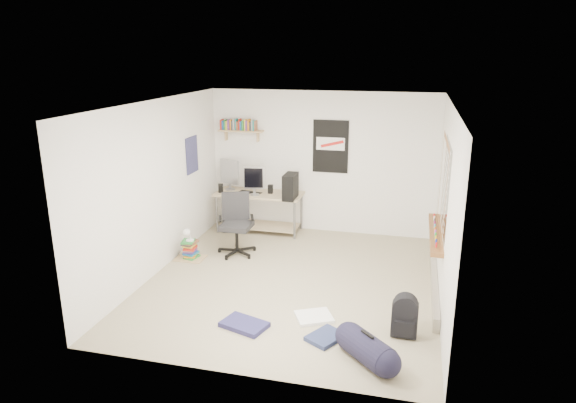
% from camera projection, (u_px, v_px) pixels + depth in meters
% --- Properties ---
extents(floor, '(4.00, 4.50, 0.01)m').
position_uv_depth(floor, '(292.00, 282.00, 7.29)').
color(floor, gray).
rests_on(floor, ground).
extents(ceiling, '(4.00, 4.50, 0.01)m').
position_uv_depth(ceiling, '(292.00, 103.00, 6.57)').
color(ceiling, white).
rests_on(ceiling, ground).
extents(back_wall, '(4.00, 0.01, 2.50)m').
position_uv_depth(back_wall, '(322.00, 163.00, 9.03)').
color(back_wall, silver).
rests_on(back_wall, ground).
extents(left_wall, '(0.01, 4.50, 2.50)m').
position_uv_depth(left_wall, '(157.00, 188.00, 7.40)').
color(left_wall, silver).
rests_on(left_wall, ground).
extents(right_wall, '(0.01, 4.50, 2.50)m').
position_uv_depth(right_wall, '(446.00, 208.00, 6.46)').
color(right_wall, silver).
rests_on(right_wall, ground).
extents(desk, '(1.55, 0.70, 0.70)m').
position_uv_depth(desk, '(260.00, 211.00, 9.24)').
color(desk, tan).
rests_on(desk, floor).
extents(monitor_left, '(0.41, 0.23, 0.44)m').
position_uv_depth(monitor_left, '(230.00, 179.00, 9.26)').
color(monitor_left, '#9B9A9F').
rests_on(monitor_left, desk).
extents(monitor_right, '(0.37, 0.15, 0.39)m').
position_uv_depth(monitor_right, '(254.00, 185.00, 8.92)').
color(monitor_right, '#A8A8AD').
rests_on(monitor_right, desk).
extents(pc_tower, '(0.20, 0.42, 0.44)m').
position_uv_depth(pc_tower, '(290.00, 186.00, 8.75)').
color(pc_tower, black).
rests_on(pc_tower, desk).
extents(keyboard, '(0.44, 0.23, 0.02)m').
position_uv_depth(keyboard, '(250.00, 193.00, 9.14)').
color(keyboard, black).
rests_on(keyboard, desk).
extents(speaker_left, '(0.11, 0.11, 0.17)m').
position_uv_depth(speaker_left, '(221.00, 189.00, 9.14)').
color(speaker_left, black).
rests_on(speaker_left, desk).
extents(speaker_right, '(0.09, 0.09, 0.17)m').
position_uv_depth(speaker_right, '(270.00, 189.00, 9.08)').
color(speaker_right, black).
rests_on(speaker_right, desk).
extents(office_chair, '(0.83, 0.83, 0.98)m').
position_uv_depth(office_chair, '(236.00, 225.00, 8.15)').
color(office_chair, '#252427').
rests_on(office_chair, floor).
extents(wall_shelf, '(0.80, 0.22, 0.24)m').
position_uv_depth(wall_shelf, '(241.00, 131.00, 9.11)').
color(wall_shelf, tan).
rests_on(wall_shelf, back_wall).
extents(poster_back_wall, '(0.62, 0.03, 0.92)m').
position_uv_depth(poster_back_wall, '(330.00, 147.00, 8.89)').
color(poster_back_wall, black).
rests_on(poster_back_wall, back_wall).
extents(poster_left_wall, '(0.02, 0.42, 0.60)m').
position_uv_depth(poster_left_wall, '(192.00, 155.00, 8.44)').
color(poster_left_wall, navy).
rests_on(poster_left_wall, left_wall).
extents(window, '(0.10, 1.50, 1.26)m').
position_uv_depth(window, '(442.00, 186.00, 6.70)').
color(window, brown).
rests_on(window, right_wall).
extents(baseboard_heater, '(0.08, 2.50, 0.18)m').
position_uv_depth(baseboard_heater, '(434.00, 281.00, 7.08)').
color(baseboard_heater, '#B7B2A8').
rests_on(baseboard_heater, floor).
extents(backpack, '(0.30, 0.24, 0.39)m').
position_uv_depth(backpack, '(405.00, 319.00, 5.86)').
color(backpack, black).
rests_on(backpack, floor).
extents(duffel_bag, '(0.44, 0.44, 0.61)m').
position_uv_depth(duffel_bag, '(367.00, 350.00, 5.37)').
color(duffel_bag, black).
rests_on(duffel_bag, floor).
extents(tshirt, '(0.54, 0.52, 0.04)m').
position_uv_depth(tshirt, '(314.00, 317.00, 6.28)').
color(tshirt, white).
rests_on(tshirt, floor).
extents(jeans_a, '(0.61, 0.48, 0.06)m').
position_uv_depth(jeans_a, '(244.00, 325.00, 6.08)').
color(jeans_a, '#252351').
rests_on(jeans_a, floor).
extents(jeans_b, '(0.48, 0.51, 0.05)m').
position_uv_depth(jeans_b, '(326.00, 337.00, 5.83)').
color(jeans_b, '#222B4F').
rests_on(jeans_b, floor).
extents(book_stack, '(0.51, 0.47, 0.29)m').
position_uv_depth(book_stack, '(190.00, 250.00, 8.05)').
color(book_stack, brown).
rests_on(book_stack, floor).
extents(desk_lamp, '(0.17, 0.23, 0.21)m').
position_uv_depth(desk_lamp, '(190.00, 236.00, 7.96)').
color(desk_lamp, white).
rests_on(desk_lamp, book_stack).
extents(subwoofer, '(0.28, 0.28, 0.26)m').
position_uv_depth(subwoofer, '(230.00, 224.00, 9.28)').
color(subwoofer, black).
rests_on(subwoofer, floor).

